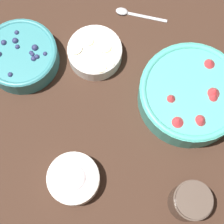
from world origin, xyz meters
TOP-DOWN VIEW (x-y plane):
  - ground_plane at (0.00, 0.00)m, footprint 4.00×4.00m
  - bowl_strawberries at (-0.08, -0.21)m, footprint 0.24×0.24m
  - bowl_blueberries at (0.22, 0.08)m, footprint 0.18×0.18m
  - bowl_bananas at (0.14, -0.08)m, footprint 0.13×0.13m
  - bowl_cream at (-0.11, 0.12)m, footprint 0.12×0.12m
  - jar_chocolate at (-0.28, -0.07)m, footprint 0.08×0.08m
  - spoon at (0.20, -0.22)m, footprint 0.11×0.11m

SIDE VIEW (x-z plane):
  - ground_plane at x=0.00m, z-range 0.00..0.00m
  - spoon at x=0.20m, z-range 0.00..0.01m
  - bowl_bananas at x=0.14m, z-range 0.00..0.05m
  - bowl_cream at x=-0.11m, z-range 0.00..0.06m
  - bowl_blueberries at x=0.22m, z-range 0.00..0.07m
  - bowl_strawberries at x=-0.08m, z-range 0.00..0.09m
  - jar_chocolate at x=-0.28m, z-range 0.00..0.09m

